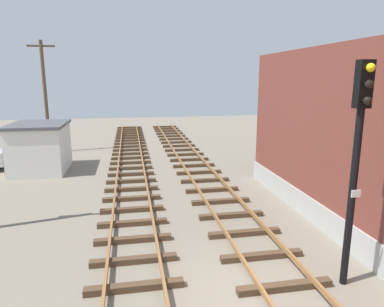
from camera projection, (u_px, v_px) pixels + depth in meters
ground_plane at (242, 295)px, 8.51m from camera, size 80.00×80.00×0.00m
track_near_building at (285, 285)px, 8.68m from camera, size 2.50×60.96×0.32m
track_centre at (135, 302)px, 8.03m from camera, size 2.50×60.96×0.32m
signal_mast at (357, 151)px, 8.23m from camera, size 0.36×0.40×5.65m
control_hut at (40, 147)px, 19.61m from camera, size 3.00×3.80×2.76m
utility_pole_far at (45, 95)px, 23.96m from camera, size 1.80×0.24×7.76m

